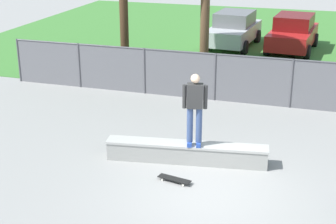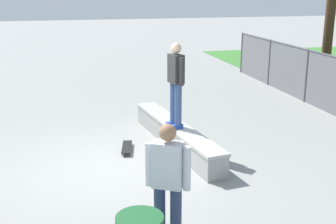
{
  "view_description": "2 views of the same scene",
  "coord_description": "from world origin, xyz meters",
  "px_view_note": "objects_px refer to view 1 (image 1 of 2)",
  "views": [
    {
      "loc": [
        2.07,
        -9.75,
        5.66
      ],
      "look_at": [
        -1.42,
        1.55,
        1.25
      ],
      "focal_mm": 54.52,
      "sensor_mm": 36.0,
      "label": 1
    },
    {
      "loc": [
        8.04,
        -0.93,
        3.45
      ],
      "look_at": [
        -0.38,
        1.14,
        0.96
      ],
      "focal_mm": 47.05,
      "sensor_mm": 36.0,
      "label": 2
    }
  ],
  "objects_px": {
    "car_silver": "(234,29)",
    "car_red": "(293,33)",
    "skateboard": "(174,179)",
    "concrete_ledge": "(186,153)",
    "skateboarder": "(195,107)"
  },
  "relations": [
    {
      "from": "car_red",
      "to": "car_silver",
      "type": "bearing_deg",
      "value": 178.98
    },
    {
      "from": "skateboard",
      "to": "car_silver",
      "type": "bearing_deg",
      "value": 94.81
    },
    {
      "from": "concrete_ledge",
      "to": "skateboarder",
      "type": "bearing_deg",
      "value": -16.05
    },
    {
      "from": "car_silver",
      "to": "concrete_ledge",
      "type": "bearing_deg",
      "value": -84.83
    },
    {
      "from": "concrete_ledge",
      "to": "car_silver",
      "type": "bearing_deg",
      "value": 95.17
    },
    {
      "from": "skateboard",
      "to": "car_red",
      "type": "bearing_deg",
      "value": 83.49
    },
    {
      "from": "concrete_ledge",
      "to": "car_silver",
      "type": "xyz_separation_m",
      "value": [
        -1.17,
        12.96,
        0.58
      ]
    },
    {
      "from": "car_silver",
      "to": "car_red",
      "type": "bearing_deg",
      "value": -1.02
    },
    {
      "from": "car_silver",
      "to": "car_red",
      "type": "xyz_separation_m",
      "value": [
        2.78,
        -0.05,
        0.0
      ]
    },
    {
      "from": "concrete_ledge",
      "to": "skateboarder",
      "type": "height_order",
      "value": "skateboarder"
    },
    {
      "from": "car_silver",
      "to": "car_red",
      "type": "relative_size",
      "value": 1.0
    },
    {
      "from": "skateboard",
      "to": "car_silver",
      "type": "height_order",
      "value": "car_silver"
    },
    {
      "from": "skateboarder",
      "to": "car_red",
      "type": "bearing_deg",
      "value": 83.82
    },
    {
      "from": "skateboard",
      "to": "car_red",
      "type": "xyz_separation_m",
      "value": [
        1.6,
        14.01,
        0.77
      ]
    },
    {
      "from": "skateboarder",
      "to": "car_silver",
      "type": "distance_m",
      "value": 13.11
    }
  ]
}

